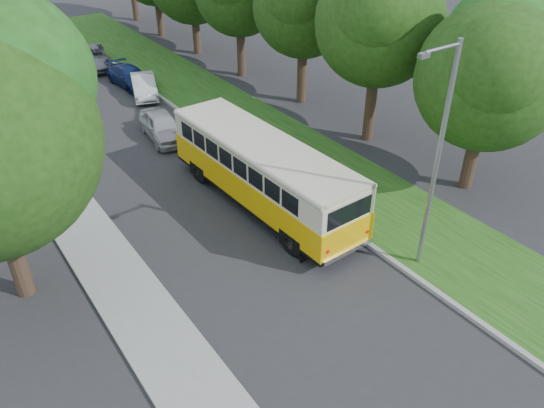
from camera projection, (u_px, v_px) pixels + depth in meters
ground at (279, 272)px, 18.58m from camera, size 120.00×120.00×0.00m
curb at (279, 181)px, 23.71m from camera, size 0.20×70.00×0.15m
grass_verge at (320, 166)px, 24.85m from camera, size 4.50×70.00×0.13m
sidewalk at (96, 247)px, 19.65m from camera, size 2.20×70.00×0.12m
lamppost_near at (436, 156)px, 16.52m from camera, size 1.71×0.16×8.00m
lamppost_far at (1, 62)px, 25.04m from camera, size 1.71×0.16×7.50m
warning_sign at (41, 138)px, 23.68m from camera, size 0.56×0.10×2.50m
vintage_bus at (263, 174)px, 21.40m from camera, size 2.92×10.11×2.98m
car_silver at (162, 126)px, 27.20m from camera, size 2.10×4.16×1.36m
car_white at (144, 86)px, 32.18m from camera, size 2.49×4.10×1.27m
car_blue at (130, 77)px, 33.64m from camera, size 2.05×4.34×1.22m
car_grey at (91, 57)px, 36.69m from camera, size 3.12×5.28×1.38m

